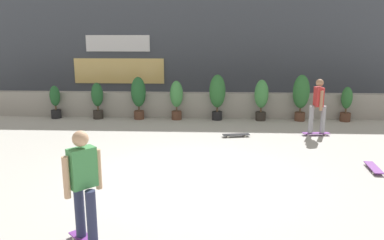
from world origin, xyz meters
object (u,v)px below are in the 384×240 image
(potted_plant_2, at_px, (138,95))
(potted_plant_5, at_px, (261,97))
(skater_far_left, at_px, (318,105))
(skateboard_aside, at_px, (236,135))
(potted_plant_0, at_px, (55,101))
(potted_plant_7, at_px, (346,103))
(skateboard_near_camera, at_px, (374,167))
(potted_plant_6, at_px, (301,94))
(potted_plant_3, at_px, (176,98))
(potted_plant_4, at_px, (217,93))
(potted_plant_1, at_px, (97,99))
(skater_foreground, at_px, (83,184))

(potted_plant_2, distance_m, potted_plant_5, 4.33)
(skater_far_left, xyz_separation_m, skateboard_aside, (-2.41, -0.27, -0.88))
(skater_far_left, bearing_deg, potted_plant_0, 167.27)
(potted_plant_5, height_order, potted_plant_7, potted_plant_5)
(potted_plant_7, relative_size, skateboard_near_camera, 1.49)
(potted_plant_2, distance_m, skateboard_aside, 4.10)
(potted_plant_0, height_order, potted_plant_2, potted_plant_2)
(potted_plant_5, height_order, skateboard_aside, potted_plant_5)
(potted_plant_0, distance_m, potted_plant_6, 8.74)
(potted_plant_5, relative_size, skateboard_near_camera, 1.77)
(skateboard_near_camera, bearing_deg, potted_plant_3, 134.42)
(potted_plant_0, distance_m, potted_plant_4, 5.84)
(potted_plant_6, xyz_separation_m, skateboard_aside, (-2.37, -2.26, -0.89))
(potted_plant_1, height_order, potted_plant_2, potted_plant_2)
(skater_foreground, bearing_deg, potted_plant_4, 76.53)
(potted_plant_4, distance_m, skateboard_near_camera, 6.07)
(potted_plant_3, relative_size, skateboard_aside, 1.68)
(skateboard_aside, bearing_deg, potted_plant_1, 154.88)
(potted_plant_7, xyz_separation_m, skater_far_left, (-1.54, -1.98, 0.30))
(potted_plant_4, relative_size, skater_foreground, 0.95)
(potted_plant_3, bearing_deg, potted_plant_6, 0.00)
(skater_foreground, height_order, skateboard_aside, skater_foreground)
(potted_plant_1, xyz_separation_m, skateboard_near_camera, (7.69, -4.95, -0.66))
(potted_plant_4, xyz_separation_m, potted_plant_6, (2.90, 0.00, 0.01))
(potted_plant_2, relative_size, potted_plant_4, 0.94)
(potted_plant_2, xyz_separation_m, potted_plant_5, (4.33, 0.00, -0.05))
(potted_plant_0, relative_size, potted_plant_3, 0.86)
(potted_plant_6, relative_size, skater_foreground, 0.95)
(potted_plant_1, bearing_deg, skateboard_near_camera, -32.76)
(potted_plant_6, xyz_separation_m, skater_foreground, (-4.89, -8.28, -0.01))
(potted_plant_5, distance_m, skater_foreground, 9.00)
(skater_far_left, bearing_deg, potted_plant_4, 146.03)
(potted_plant_5, distance_m, skater_far_left, 2.43)
(potted_plant_3, relative_size, potted_plant_6, 0.86)
(potted_plant_1, relative_size, skater_far_left, 0.77)
(skateboard_aside, bearing_deg, potted_plant_6, 43.55)
(potted_plant_4, height_order, potted_plant_7, potted_plant_4)
(potted_plant_3, xyz_separation_m, skateboard_near_camera, (4.85, -4.95, -0.73))
(skateboard_aside, bearing_deg, potted_plant_5, 65.93)
(potted_plant_5, relative_size, skater_foreground, 0.85)
(potted_plant_2, relative_size, potted_plant_7, 1.25)
(potted_plant_2, xyz_separation_m, potted_plant_6, (5.70, 0.00, 0.07))
(potted_plant_4, bearing_deg, potted_plant_5, 0.00)
(potted_plant_6, bearing_deg, skater_far_left, -88.92)
(skater_far_left, height_order, skateboard_near_camera, skater_far_left)
(potted_plant_1, bearing_deg, potted_plant_2, 0.00)
(potted_plant_1, distance_m, potted_plant_6, 7.19)
(potted_plant_0, xyz_separation_m, skateboard_near_camera, (9.23, -4.95, -0.56))
(skater_far_left, bearing_deg, potted_plant_7, 52.22)
(potted_plant_1, height_order, potted_plant_7, potted_plant_1)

